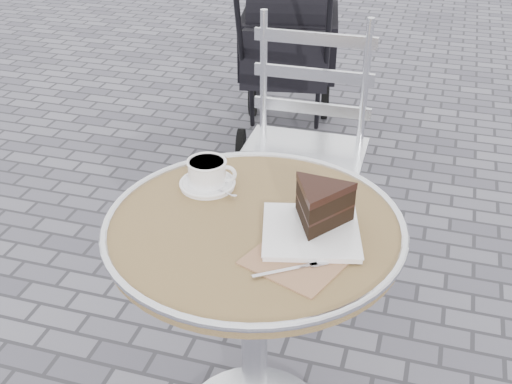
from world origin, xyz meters
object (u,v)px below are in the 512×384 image
(cafe_table, at_px, (254,278))
(baby_stroller, at_px, (288,53))
(cake_plate_set, at_px, (318,211))
(cappuccino_set, at_px, (208,175))
(bistro_chair, at_px, (307,122))

(cafe_table, relative_size, baby_stroller, 0.70)
(cake_plate_set, relative_size, baby_stroller, 0.35)
(cappuccino_set, relative_size, bistro_chair, 0.17)
(cake_plate_set, height_order, bistro_chair, bistro_chair)
(cake_plate_set, xyz_separation_m, bistro_chair, (-0.21, 0.85, -0.19))
(baby_stroller, bearing_deg, cafe_table, -88.93)
(cake_plate_set, relative_size, bistro_chair, 0.38)
(cafe_table, xyz_separation_m, bistro_chair, (-0.06, 0.86, 0.03))
(cafe_table, height_order, baby_stroller, baby_stroller)
(cappuccino_set, xyz_separation_m, bistro_chair, (0.10, 0.73, -0.16))
(cafe_table, height_order, cake_plate_set, cake_plate_set)
(cake_plate_set, bearing_deg, cappuccino_set, 144.82)
(bistro_chair, relative_size, baby_stroller, 0.92)
(cafe_table, relative_size, cake_plate_set, 2.04)
(bistro_chair, bearing_deg, cake_plate_set, -77.19)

